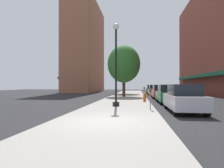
{
  "coord_description": "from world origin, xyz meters",
  "views": [
    {
      "loc": [
        1.21,
        -7.86,
        1.62
      ],
      "look_at": [
        -2.71,
        22.71,
        1.79
      ],
      "focal_mm": 30.6,
      "sensor_mm": 36.0,
      "label": 1
    }
  ],
  "objects_px": {
    "car_green": "(168,94)",
    "car_yellow": "(154,90)",
    "tree_mid": "(124,64)",
    "parking_meter_near": "(144,91)",
    "parking_meter_far": "(150,96)",
    "car_silver": "(184,99)",
    "car_red": "(160,92)",
    "tree_near": "(124,66)",
    "lamppost": "(116,63)",
    "fire_hydrant": "(145,97)",
    "car_black": "(151,89)"
  },
  "relations": [
    {
      "from": "parking_meter_near",
      "to": "car_silver",
      "type": "distance_m",
      "value": 9.4
    },
    {
      "from": "lamppost",
      "to": "parking_meter_near",
      "type": "bearing_deg",
      "value": 73.1
    },
    {
      "from": "fire_hydrant",
      "to": "car_green",
      "type": "distance_m",
      "value": 2.07
    },
    {
      "from": "parking_meter_near",
      "to": "tree_mid",
      "type": "bearing_deg",
      "value": 119.29
    },
    {
      "from": "parking_meter_far",
      "to": "tree_mid",
      "type": "distance_m",
      "value": 14.29
    },
    {
      "from": "parking_meter_far",
      "to": "lamppost",
      "type": "bearing_deg",
      "value": 144.28
    },
    {
      "from": "car_yellow",
      "to": "car_black",
      "type": "bearing_deg",
      "value": 89.12
    },
    {
      "from": "car_red",
      "to": "parking_meter_far",
      "type": "bearing_deg",
      "value": -98.12
    },
    {
      "from": "car_silver",
      "to": "car_red",
      "type": "height_order",
      "value": "same"
    },
    {
      "from": "parking_meter_near",
      "to": "car_green",
      "type": "xyz_separation_m",
      "value": [
        1.95,
        -3.48,
        -0.14
      ]
    },
    {
      "from": "parking_meter_far",
      "to": "tree_mid",
      "type": "height_order",
      "value": "tree_mid"
    },
    {
      "from": "car_red",
      "to": "car_yellow",
      "type": "relative_size",
      "value": 1.0
    },
    {
      "from": "tree_near",
      "to": "parking_meter_near",
      "type": "bearing_deg",
      "value": -76.51
    },
    {
      "from": "lamppost",
      "to": "car_green",
      "type": "relative_size",
      "value": 1.37
    },
    {
      "from": "car_green",
      "to": "tree_near",
      "type": "bearing_deg",
      "value": 105.12
    },
    {
      "from": "tree_mid",
      "to": "car_red",
      "type": "relative_size",
      "value": 1.59
    },
    {
      "from": "car_yellow",
      "to": "car_black",
      "type": "distance_m",
      "value": 6.2
    },
    {
      "from": "car_green",
      "to": "car_red",
      "type": "distance_m",
      "value": 5.63
    },
    {
      "from": "tree_near",
      "to": "car_black",
      "type": "distance_m",
      "value": 7.09
    },
    {
      "from": "lamppost",
      "to": "fire_hydrant",
      "type": "relative_size",
      "value": 7.47
    },
    {
      "from": "tree_near",
      "to": "car_green",
      "type": "xyz_separation_m",
      "value": [
        4.98,
        -16.09,
        -4.17
      ]
    },
    {
      "from": "parking_meter_near",
      "to": "tree_near",
      "type": "distance_m",
      "value": 13.58
    },
    {
      "from": "lamppost",
      "to": "car_black",
      "type": "xyz_separation_m",
      "value": [
        4.23,
        22.97,
        -2.39
      ]
    },
    {
      "from": "tree_near",
      "to": "car_silver",
      "type": "relative_size",
      "value": 1.77
    },
    {
      "from": "fire_hydrant",
      "to": "car_green",
      "type": "xyz_separation_m",
      "value": [
        2.05,
        -0.11,
        0.29
      ]
    },
    {
      "from": "lamppost",
      "to": "car_red",
      "type": "xyz_separation_m",
      "value": [
        4.23,
        9.67,
        -2.39
      ]
    },
    {
      "from": "tree_mid",
      "to": "car_yellow",
      "type": "relative_size",
      "value": 1.59
    },
    {
      "from": "car_silver",
      "to": "car_red",
      "type": "relative_size",
      "value": 1.0
    },
    {
      "from": "parking_meter_near",
      "to": "car_yellow",
      "type": "height_order",
      "value": "car_yellow"
    },
    {
      "from": "tree_mid",
      "to": "car_yellow",
      "type": "bearing_deg",
      "value": 47.07
    },
    {
      "from": "fire_hydrant",
      "to": "car_red",
      "type": "height_order",
      "value": "car_red"
    },
    {
      "from": "parking_meter_far",
      "to": "car_yellow",
      "type": "relative_size",
      "value": 0.3
    },
    {
      "from": "parking_meter_far",
      "to": "car_yellow",
      "type": "xyz_separation_m",
      "value": [
        1.95,
        18.42,
        -0.14
      ]
    },
    {
      "from": "car_green",
      "to": "car_yellow",
      "type": "relative_size",
      "value": 1.0
    },
    {
      "from": "car_yellow",
      "to": "tree_mid",
      "type": "bearing_deg",
      "value": -133.8
    },
    {
      "from": "lamppost",
      "to": "car_green",
      "type": "distance_m",
      "value": 6.32
    },
    {
      "from": "car_red",
      "to": "fire_hydrant",
      "type": "bearing_deg",
      "value": -108.72
    },
    {
      "from": "parking_meter_near",
      "to": "car_black",
      "type": "height_order",
      "value": "car_black"
    },
    {
      "from": "parking_meter_far",
      "to": "car_black",
      "type": "bearing_deg",
      "value": 85.47
    },
    {
      "from": "car_green",
      "to": "car_red",
      "type": "bearing_deg",
      "value": 87.93
    },
    {
      "from": "parking_meter_far",
      "to": "car_silver",
      "type": "distance_m",
      "value": 1.96
    },
    {
      "from": "lamppost",
      "to": "parking_meter_far",
      "type": "xyz_separation_m",
      "value": [
        2.28,
        -1.64,
        -2.25
      ]
    },
    {
      "from": "car_red",
      "to": "car_yellow",
      "type": "bearing_deg",
      "value": 91.66
    },
    {
      "from": "lamppost",
      "to": "car_yellow",
      "type": "relative_size",
      "value": 1.37
    },
    {
      "from": "car_green",
      "to": "car_yellow",
      "type": "height_order",
      "value": "same"
    },
    {
      "from": "lamppost",
      "to": "fire_hydrant",
      "type": "bearing_deg",
      "value": 62.24
    },
    {
      "from": "fire_hydrant",
      "to": "tree_mid",
      "type": "xyz_separation_m",
      "value": [
        -2.41,
        7.84,
        3.92
      ]
    },
    {
      "from": "tree_mid",
      "to": "car_silver",
      "type": "height_order",
      "value": "tree_mid"
    },
    {
      "from": "tree_mid",
      "to": "car_yellow",
      "type": "xyz_separation_m",
      "value": [
        4.46,
        4.79,
        -3.63
      ]
    },
    {
      "from": "lamppost",
      "to": "fire_hydrant",
      "type": "height_order",
      "value": "lamppost"
    }
  ]
}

